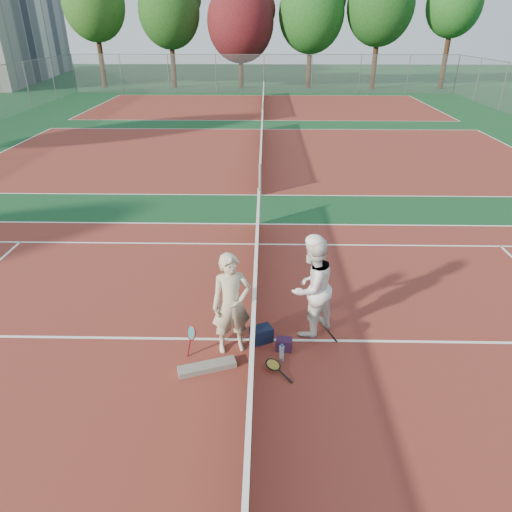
{
  "coord_description": "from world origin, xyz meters",
  "views": [
    {
      "loc": [
        0.17,
        -6.82,
        5.23
      ],
      "look_at": [
        0.0,
        1.37,
        1.05
      ],
      "focal_mm": 32.0,
      "sensor_mm": 36.0,
      "label": 1
    }
  ],
  "objects_px": {
    "racket_black_held": "(325,334)",
    "sports_bag_purple": "(284,344)",
    "sports_bag_navy": "(261,334)",
    "net_main": "(254,317)",
    "water_bottle": "(282,353)",
    "player_b": "(312,287)",
    "racket_red": "(192,340)",
    "racket_spare": "(273,366)",
    "player_a": "(231,304)"
  },
  "relations": [
    {
      "from": "player_a",
      "to": "sports_bag_navy",
      "type": "distance_m",
      "value": 0.97
    },
    {
      "from": "player_b",
      "to": "racket_red",
      "type": "bearing_deg",
      "value": -25.38
    },
    {
      "from": "racket_black_held",
      "to": "sports_bag_navy",
      "type": "relative_size",
      "value": 1.33
    },
    {
      "from": "racket_spare",
      "to": "sports_bag_navy",
      "type": "xyz_separation_m",
      "value": [
        -0.21,
        0.76,
        0.08
      ]
    },
    {
      "from": "player_a",
      "to": "water_bottle",
      "type": "xyz_separation_m",
      "value": [
        0.87,
        -0.31,
        -0.79
      ]
    },
    {
      "from": "racket_red",
      "to": "racket_spare",
      "type": "relative_size",
      "value": 0.99
    },
    {
      "from": "net_main",
      "to": "sports_bag_purple",
      "type": "bearing_deg",
      "value": -26.89
    },
    {
      "from": "racket_spare",
      "to": "sports_bag_navy",
      "type": "height_order",
      "value": "sports_bag_navy"
    },
    {
      "from": "net_main",
      "to": "player_b",
      "type": "relative_size",
      "value": 5.66
    },
    {
      "from": "net_main",
      "to": "player_a",
      "type": "relative_size",
      "value": 5.82
    },
    {
      "from": "net_main",
      "to": "water_bottle",
      "type": "bearing_deg",
      "value": -49.23
    },
    {
      "from": "player_b",
      "to": "water_bottle",
      "type": "bearing_deg",
      "value": 13.46
    },
    {
      "from": "racket_black_held",
      "to": "racket_spare",
      "type": "distance_m",
      "value": 1.16
    },
    {
      "from": "player_a",
      "to": "racket_red",
      "type": "xyz_separation_m",
      "value": [
        -0.7,
        -0.16,
        -0.65
      ]
    },
    {
      "from": "net_main",
      "to": "player_b",
      "type": "height_order",
      "value": "player_b"
    },
    {
      "from": "sports_bag_navy",
      "to": "sports_bag_purple",
      "type": "xyz_separation_m",
      "value": [
        0.41,
        -0.24,
        -0.04
      ]
    },
    {
      "from": "player_a",
      "to": "sports_bag_navy",
      "type": "relative_size",
      "value": 4.95
    },
    {
      "from": "racket_spare",
      "to": "water_bottle",
      "type": "xyz_separation_m",
      "value": [
        0.15,
        0.23,
        0.08
      ]
    },
    {
      "from": "racket_spare",
      "to": "sports_bag_navy",
      "type": "distance_m",
      "value": 0.79
    },
    {
      "from": "net_main",
      "to": "sports_bag_purple",
      "type": "relative_size",
      "value": 38.76
    },
    {
      "from": "player_a",
      "to": "sports_bag_navy",
      "type": "height_order",
      "value": "player_a"
    },
    {
      "from": "player_a",
      "to": "water_bottle",
      "type": "height_order",
      "value": "player_a"
    },
    {
      "from": "net_main",
      "to": "player_a",
      "type": "bearing_deg",
      "value": -147.19
    },
    {
      "from": "racket_black_held",
      "to": "net_main",
      "type": "bearing_deg",
      "value": -30.78
    },
    {
      "from": "net_main",
      "to": "water_bottle",
      "type": "distance_m",
      "value": 0.82
    },
    {
      "from": "racket_black_held",
      "to": "sports_bag_purple",
      "type": "bearing_deg",
      "value": -14.48
    },
    {
      "from": "net_main",
      "to": "player_a",
      "type": "distance_m",
      "value": 0.64
    },
    {
      "from": "racket_red",
      "to": "sports_bag_navy",
      "type": "distance_m",
      "value": 1.28
    },
    {
      "from": "net_main",
      "to": "racket_spare",
      "type": "distance_m",
      "value": 0.97
    },
    {
      "from": "racket_red",
      "to": "racket_black_held",
      "type": "height_order",
      "value": "racket_red"
    },
    {
      "from": "racket_spare",
      "to": "sports_bag_navy",
      "type": "bearing_deg",
      "value": -26.91
    },
    {
      "from": "net_main",
      "to": "sports_bag_navy",
      "type": "relative_size",
      "value": 28.81
    },
    {
      "from": "racket_black_held",
      "to": "sports_bag_navy",
      "type": "height_order",
      "value": "racket_black_held"
    },
    {
      "from": "sports_bag_navy",
      "to": "racket_spare",
      "type": "bearing_deg",
      "value": -74.89
    },
    {
      "from": "sports_bag_navy",
      "to": "sports_bag_purple",
      "type": "height_order",
      "value": "sports_bag_navy"
    },
    {
      "from": "net_main",
      "to": "racket_spare",
      "type": "xyz_separation_m",
      "value": [
        0.33,
        -0.79,
        -0.44
      ]
    },
    {
      "from": "racket_red",
      "to": "player_a",
      "type": "bearing_deg",
      "value": -29.46
    },
    {
      "from": "racket_black_held",
      "to": "sports_bag_purple",
      "type": "xyz_separation_m",
      "value": [
        -0.74,
        -0.13,
        -0.14
      ]
    },
    {
      "from": "sports_bag_purple",
      "to": "racket_spare",
      "type": "bearing_deg",
      "value": -111.0
    },
    {
      "from": "net_main",
      "to": "water_bottle",
      "type": "xyz_separation_m",
      "value": [
        0.48,
        -0.56,
        -0.36
      ]
    },
    {
      "from": "racket_black_held",
      "to": "sports_bag_purple",
      "type": "relative_size",
      "value": 1.79
    },
    {
      "from": "player_a",
      "to": "player_b",
      "type": "height_order",
      "value": "player_b"
    },
    {
      "from": "player_b",
      "to": "racket_red",
      "type": "distance_m",
      "value": 2.34
    },
    {
      "from": "water_bottle",
      "to": "racket_red",
      "type": "bearing_deg",
      "value": 174.75
    },
    {
      "from": "racket_spare",
      "to": "water_bottle",
      "type": "bearing_deg",
      "value": -74.92
    },
    {
      "from": "sports_bag_purple",
      "to": "racket_black_held",
      "type": "bearing_deg",
      "value": 9.95
    },
    {
      "from": "player_b",
      "to": "racket_black_held",
      "type": "distance_m",
      "value": 0.88
    },
    {
      "from": "racket_spare",
      "to": "sports_bag_purple",
      "type": "bearing_deg",
      "value": -63.02
    },
    {
      "from": "player_a",
      "to": "racket_red",
      "type": "bearing_deg",
      "value": 177.78
    },
    {
      "from": "net_main",
      "to": "player_a",
      "type": "height_order",
      "value": "player_a"
    }
  ]
}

